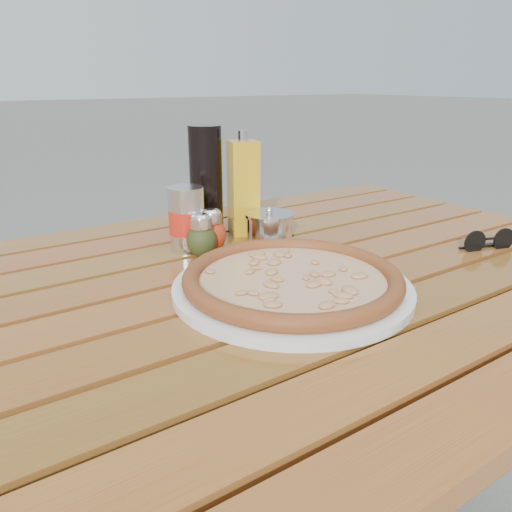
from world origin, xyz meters
TOP-DOWN VIEW (x-y plane):
  - table at (0.00, -0.00)m, footprint 1.40×0.90m
  - plate at (0.00, -0.08)m, footprint 0.45×0.45m
  - pizza at (0.00, -0.08)m, footprint 0.45×0.45m
  - pepper_shaker at (-0.00, 0.17)m, footprint 0.06×0.06m
  - oregano_shaker at (-0.03, 0.15)m, footprint 0.06×0.06m
  - dark_bottle at (0.04, 0.26)m, footprint 0.08×0.08m
  - soda_can at (-0.04, 0.19)m, footprint 0.08×0.08m
  - olive_oil_cruet at (0.11, 0.22)m, footprint 0.07×0.07m
  - parmesan_tin at (0.12, 0.14)m, footprint 0.10×0.10m
  - sunglasses at (0.43, -0.12)m, footprint 0.11×0.05m

SIDE VIEW (x-z plane):
  - table at x=0.00m, z-range 0.30..1.05m
  - plate at x=0.00m, z-range 0.75..0.76m
  - sunglasses at x=0.43m, z-range 0.74..0.79m
  - pizza at x=0.00m, z-range 0.76..0.79m
  - parmesan_tin at x=0.12m, z-range 0.74..0.82m
  - pepper_shaker at x=0.00m, z-range 0.75..0.83m
  - oregano_shaker at x=-0.03m, z-range 0.75..0.83m
  - soda_can at x=-0.04m, z-range 0.75..0.87m
  - olive_oil_cruet at x=0.11m, z-range 0.74..0.95m
  - dark_bottle at x=0.04m, z-range 0.75..0.97m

